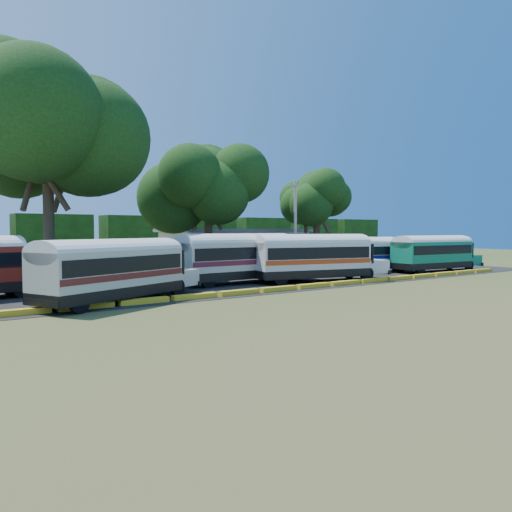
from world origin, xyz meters
TOP-DOWN VIEW (x-y plane):
  - ground at (0.00, 0.00)m, footprint 160.00×160.00m
  - asphalt_strip at (1.00, 12.00)m, footprint 64.00×24.00m
  - curb at (-0.00, 1.00)m, footprint 53.70×0.45m
  - terminal_building at (18.00, 30.00)m, footprint 19.00×9.00m
  - treeline_backdrop at (0.00, 48.00)m, footprint 130.00×4.00m
  - bus_cream_west at (-8.62, 2.18)m, footprint 10.51×6.33m
  - bus_cream_east at (2.15, 6.35)m, footprint 11.06×3.12m
  - bus_white_red at (7.26, 3.91)m, footprint 11.13×4.86m
  - bus_white_blue at (16.13, 7.61)m, footprint 10.09×4.54m
  - bus_teal at (22.25, 3.85)m, footprint 10.36×3.26m
  - tree_west at (-8.40, 16.10)m, footprint 12.24×12.24m
  - tree_center at (8.57, 21.19)m, footprint 9.57×9.57m
  - tree_east at (23.05, 20.32)m, footprint 7.09×7.09m
  - utility_pole at (13.43, 13.13)m, footprint 1.60×0.30m

SIDE VIEW (x-z plane):
  - ground at x=0.00m, z-range 0.00..0.00m
  - asphalt_strip at x=1.00m, z-range 0.00..0.02m
  - curb at x=0.00m, z-range 0.00..0.30m
  - bus_white_blue at x=16.13m, z-range 0.21..3.43m
  - bus_cream_west at x=-8.62m, z-range 0.22..3.62m
  - bus_teal at x=22.25m, z-range 0.25..3.60m
  - bus_white_red at x=7.26m, z-range 0.23..3.79m
  - terminal_building at x=18.00m, z-range 0.03..4.03m
  - bus_cream_east at x=2.15m, z-range 0.24..3.84m
  - treeline_backdrop at x=0.00m, z-range 0.00..6.00m
  - utility_pole at x=13.43m, z-range 0.11..8.67m
  - tree_east at x=23.05m, z-range 2.61..13.22m
  - tree_center at x=8.57m, z-range 2.60..14.91m
  - tree_west at x=-8.40m, z-range 3.58..19.80m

